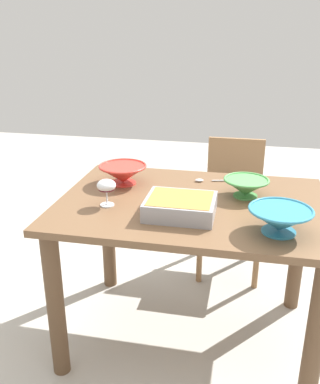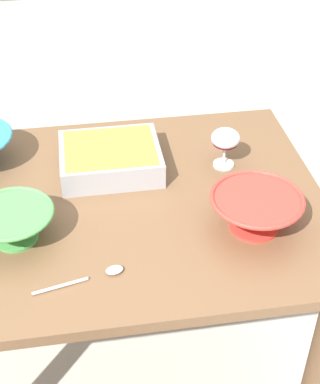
# 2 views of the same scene
# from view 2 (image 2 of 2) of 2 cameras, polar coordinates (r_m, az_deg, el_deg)

# --- Properties ---
(ground_plane) EXTENTS (8.00, 8.00, 0.00)m
(ground_plane) POSITION_cam_2_polar(r_m,az_deg,el_deg) (2.20, -4.21, -16.99)
(ground_plane) COLOR #B2ADA3
(dining_table) EXTENTS (1.25, 0.89, 0.77)m
(dining_table) POSITION_cam_2_polar(r_m,az_deg,el_deg) (1.73, -5.15, -4.93)
(dining_table) COLOR brown
(dining_table) RESTS_ON ground_plane
(wine_glass) EXTENTS (0.09, 0.09, 0.13)m
(wine_glass) POSITION_cam_2_polar(r_m,az_deg,el_deg) (1.74, 6.50, 5.11)
(wine_glass) COLOR white
(wine_glass) RESTS_ON dining_table
(casserole_dish) EXTENTS (0.30, 0.25, 0.08)m
(casserole_dish) POSITION_cam_2_polar(r_m,az_deg,el_deg) (1.74, -4.95, 3.46)
(casserole_dish) COLOR #99999E
(casserole_dish) RESTS_ON dining_table
(mixing_bowl) EXTENTS (0.22, 0.22, 0.09)m
(mixing_bowl) POSITION_cam_2_polar(r_m,az_deg,el_deg) (1.53, -14.32, -3.05)
(mixing_bowl) COLOR #4C994C
(mixing_bowl) RESTS_ON dining_table
(small_bowl) EXTENTS (0.25, 0.25, 0.10)m
(small_bowl) POSITION_cam_2_polar(r_m,az_deg,el_deg) (1.53, 9.47, -1.82)
(small_bowl) COLOR red
(small_bowl) RESTS_ON dining_table
(serving_spoon) EXTENTS (0.23, 0.07, 0.01)m
(serving_spoon) POSITION_cam_2_polar(r_m,az_deg,el_deg) (1.41, -6.20, -8.18)
(serving_spoon) COLOR silver
(serving_spoon) RESTS_ON dining_table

